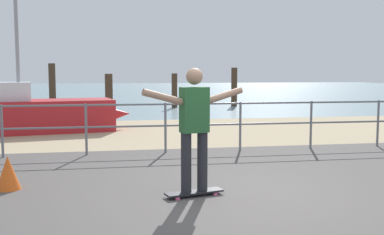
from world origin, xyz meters
name	(u,v)px	position (x,y,z in m)	size (l,w,h in m)	color
ground_plane	(264,224)	(0.00, -1.00, 0.00)	(24.00, 10.00, 0.04)	#514C49
beach_strip	(171,132)	(0.00, 7.00, 0.00)	(24.00, 6.00, 0.04)	tan
sea_surface	(130,91)	(0.00, 35.00, 0.00)	(72.00, 50.00, 0.04)	#75939E
railing_fence	(126,120)	(-1.35, 3.60, 0.70)	(14.39, 0.05, 1.05)	slate
sailboat	(37,114)	(-3.66, 7.41, 0.53)	(5.06, 2.19, 5.75)	#B21E23
skateboard	(194,192)	(-0.56, 0.21, 0.07)	(0.82, 0.40, 0.08)	black
skateboarder	(194,122)	(-0.56, 0.21, 1.02)	(1.42, 0.46, 1.65)	#26262B
groyne_post_0	(52,83)	(-4.71, 19.46, 1.05)	(0.35, 0.35, 2.11)	#422D1E
groyne_post_1	(109,94)	(-1.74, 12.82, 0.80)	(0.30, 0.30, 1.59)	#422D1E
groyne_post_2	(174,91)	(1.23, 15.34, 0.80)	(0.26, 0.26, 1.60)	#422D1E
groyne_post_3	(234,87)	(4.20, 15.79, 0.93)	(0.29, 0.29, 1.87)	#422D1E
traffic_cone	(8,173)	(-3.10, 1.01, 0.25)	(0.36, 0.36, 0.50)	#E55919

